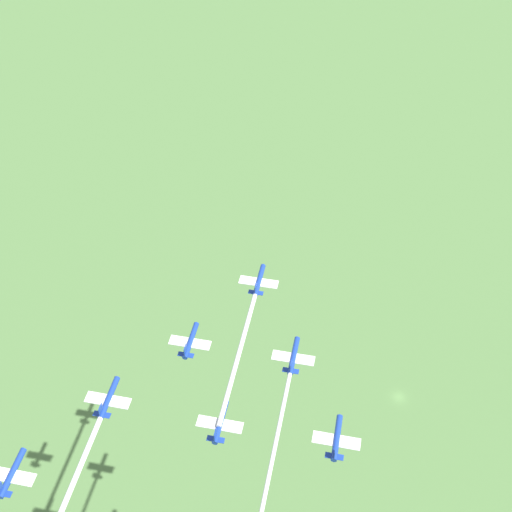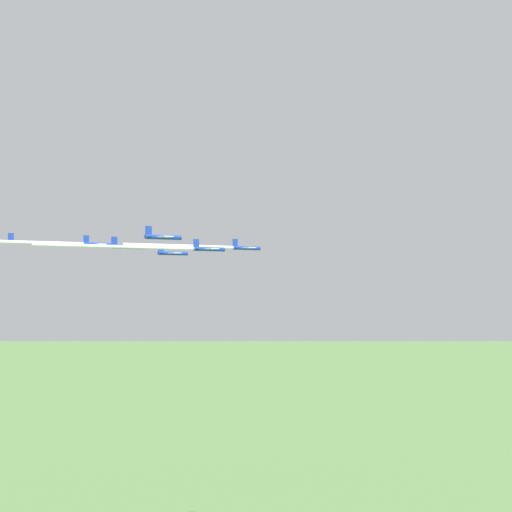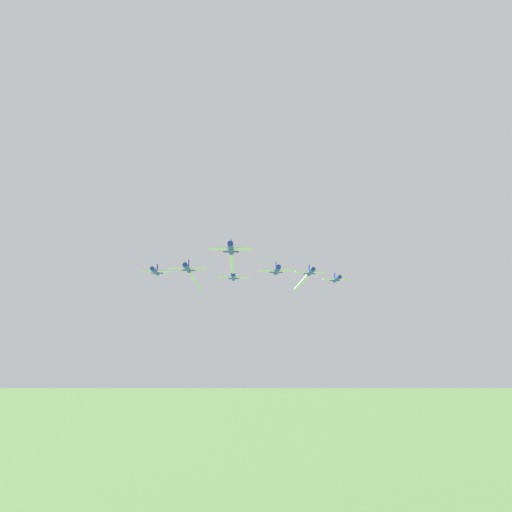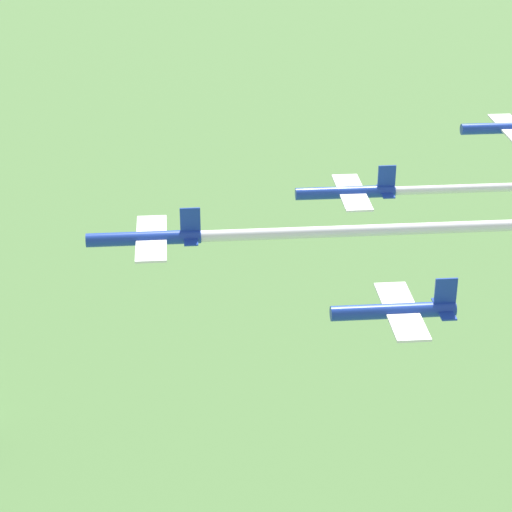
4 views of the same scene
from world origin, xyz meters
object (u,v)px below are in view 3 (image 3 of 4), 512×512
object	(u,v)px
jet_1	(277,270)
jet_3	(311,272)
jet_2	(187,268)
jet_5	(155,271)
jet_0	(231,248)
jet_6	(337,279)
jet_4	(233,277)

from	to	relation	value
jet_1	jet_3	xyz separation A→B (m)	(-10.87, 17.90, 2.47)
jet_2	jet_5	xyz separation A→B (m)	(-20.92, -0.80, 1.99)
jet_0	jet_5	bearing A→B (deg)	-59.53
jet_1	jet_2	xyz separation A→B (m)	(-10.06, -18.70, 0.43)
jet_2	jet_6	bearing A→B (deg)	-139.64
jet_0	jet_6	xyz separation A→B (m)	(-32.60, 53.70, 1.52)
jet_2	jet_6	world-z (taller)	jet_6
jet_0	jet_1	xyz separation A→B (m)	(-10.87, 17.90, -1.52)
jet_6	jet_2	bearing A→B (deg)	40.36
jet_4	jet_0	bearing A→B (deg)	90.00
jet_2	jet_6	distance (m)	55.79
jet_4	jet_5	distance (m)	21.28
jet_1	jet_2	size ratio (longest dim) A/B	1.00
jet_5	jet_1	bearing A→B (deg)	150.46
jet_0	jet_1	distance (m)	20.99
jet_0	jet_6	world-z (taller)	jet_6
jet_1	jet_5	world-z (taller)	jet_5
jet_1	jet_0	bearing A→B (deg)	59.53
jet_6	jet_5	bearing A→B (deg)	18.78
jet_5	jet_4	bearing A→B (deg)	180.00
jet_1	jet_4	xyz separation A→B (m)	(-20.92, -0.80, 1.00)
jet_0	jet_2	distance (m)	20.97
jet_3	jet_6	size ratio (longest dim) A/B	1.00
jet_5	jet_6	xyz separation A→B (m)	(9.25, 55.30, 0.62)
jet_0	jet_2	xyz separation A→B (m)	(-20.92, -0.80, -1.10)
jet_0	jet_1	world-z (taller)	jet_0
jet_1	jet_5	size ratio (longest dim) A/B	1.00
jet_1	jet_2	bearing A→B (deg)	0.00
jet_3	jet_6	bearing A→B (deg)	-120.47
jet_3	jet_6	world-z (taller)	jet_6
jet_2	jet_1	bearing A→B (deg)	-180.00
jet_4	jet_6	size ratio (longest dim) A/B	1.00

